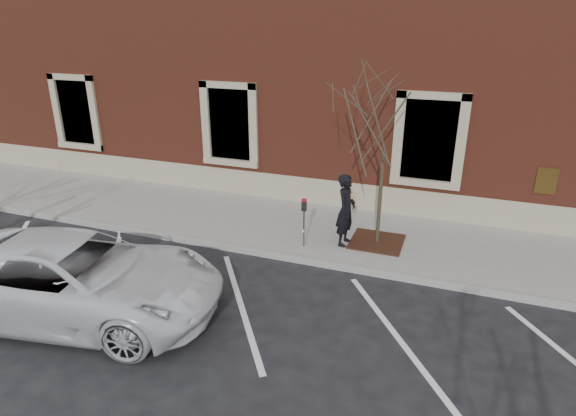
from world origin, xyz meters
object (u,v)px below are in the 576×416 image
at_px(man, 346,210).
at_px(parking_meter, 304,214).
at_px(white_truck, 75,278).
at_px(sapling, 386,125).

relative_size(man, parking_meter, 1.45).
bearing_deg(parking_meter, man, 29.15).
height_order(parking_meter, white_truck, white_truck).
bearing_deg(man, white_truck, 143.67).
bearing_deg(parking_meter, sapling, 28.08).
distance_m(man, parking_meter, 1.05).
xyz_separation_m(man, sapling, (0.76, 0.37, 2.10)).
height_order(man, sapling, sapling).
distance_m(parking_meter, white_truck, 5.28).
height_order(parking_meter, sapling, sapling).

